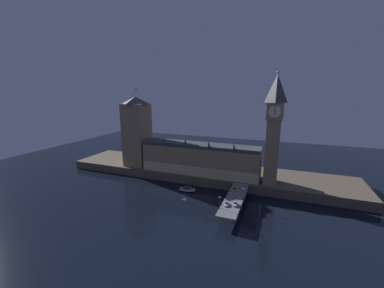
{
  "coord_description": "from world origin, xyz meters",
  "views": [
    {
      "loc": [
        55.08,
        -128.71,
        65.25
      ],
      "look_at": [
        -2.35,
        20.0,
        29.68
      ],
      "focal_mm": 22.0,
      "sensor_mm": 36.0,
      "label": 1
    }
  ],
  "objects_px": {
    "clock_tower": "(274,127)",
    "car_southbound_lead": "(235,204)",
    "pedestrian_near_rail": "(222,204)",
    "victoria_tower": "(137,131)",
    "street_lamp_near": "(220,201)",
    "car_northbound_lead": "(234,189)",
    "boat_upstream": "(187,189)",
    "car_northbound_trail": "(227,204)",
    "street_lamp_mid": "(244,192)",
    "street_lamp_far": "(232,181)"
  },
  "relations": [
    {
      "from": "clock_tower",
      "to": "car_southbound_lead",
      "type": "height_order",
      "value": "clock_tower"
    },
    {
      "from": "pedestrian_near_rail",
      "to": "victoria_tower",
      "type": "bearing_deg",
      "value": 150.5
    },
    {
      "from": "car_southbound_lead",
      "to": "street_lamp_near",
      "type": "xyz_separation_m",
      "value": [
        -7.04,
        -5.7,
        3.38
      ]
    },
    {
      "from": "car_northbound_lead",
      "to": "boat_upstream",
      "type": "distance_m",
      "value": 32.49
    },
    {
      "from": "car_southbound_lead",
      "to": "street_lamp_near",
      "type": "distance_m",
      "value": 9.67
    },
    {
      "from": "car_northbound_lead",
      "to": "car_northbound_trail",
      "type": "distance_m",
      "value": 20.54
    },
    {
      "from": "clock_tower",
      "to": "pedestrian_near_rail",
      "type": "relative_size",
      "value": 38.29
    },
    {
      "from": "clock_tower",
      "to": "street_lamp_mid",
      "type": "xyz_separation_m",
      "value": [
        -12.34,
        -30.64,
        -33.2
      ]
    },
    {
      "from": "clock_tower",
      "to": "boat_upstream",
      "type": "relative_size",
      "value": 5.89
    },
    {
      "from": "clock_tower",
      "to": "car_southbound_lead",
      "type": "xyz_separation_m",
      "value": [
        -14.95,
        -39.66,
        -36.67
      ]
    },
    {
      "from": "victoria_tower",
      "to": "car_northbound_lead",
      "type": "relative_size",
      "value": 14.07
    },
    {
      "from": "car_southbound_lead",
      "to": "street_lamp_near",
      "type": "relative_size",
      "value": 0.62
    },
    {
      "from": "victoria_tower",
      "to": "street_lamp_mid",
      "type": "distance_m",
      "value": 101.44
    },
    {
      "from": "street_lamp_near",
      "to": "street_lamp_far",
      "type": "bearing_deg",
      "value": 90.0
    },
    {
      "from": "pedestrian_near_rail",
      "to": "street_lamp_mid",
      "type": "bearing_deg",
      "value": 51.1
    },
    {
      "from": "victoria_tower",
      "to": "street_lamp_mid",
      "type": "bearing_deg",
      "value": -21.04
    },
    {
      "from": "victoria_tower",
      "to": "street_lamp_far",
      "type": "distance_m",
      "value": 88.15
    },
    {
      "from": "street_lamp_mid",
      "to": "pedestrian_near_rail",
      "type": "bearing_deg",
      "value": -128.9
    },
    {
      "from": "clock_tower",
      "to": "street_lamp_near",
      "type": "distance_m",
      "value": 60.42
    },
    {
      "from": "car_northbound_lead",
      "to": "boat_upstream",
      "type": "bearing_deg",
      "value": 176.35
    },
    {
      "from": "clock_tower",
      "to": "pedestrian_near_rail",
      "type": "height_order",
      "value": "clock_tower"
    },
    {
      "from": "car_northbound_trail",
      "to": "pedestrian_near_rail",
      "type": "distance_m",
      "value": 2.53
    },
    {
      "from": "clock_tower",
      "to": "car_northbound_trail",
      "type": "bearing_deg",
      "value": -115.33
    },
    {
      "from": "car_northbound_trail",
      "to": "street_lamp_far",
      "type": "relative_size",
      "value": 0.67
    },
    {
      "from": "clock_tower",
      "to": "street_lamp_mid",
      "type": "relative_size",
      "value": 10.54
    },
    {
      "from": "car_southbound_lead",
      "to": "boat_upstream",
      "type": "relative_size",
      "value": 0.34
    },
    {
      "from": "car_northbound_lead",
      "to": "boat_upstream",
      "type": "relative_size",
      "value": 0.36
    },
    {
      "from": "victoria_tower",
      "to": "street_lamp_far",
      "type": "height_order",
      "value": "victoria_tower"
    },
    {
      "from": "car_southbound_lead",
      "to": "street_lamp_far",
      "type": "height_order",
      "value": "street_lamp_far"
    },
    {
      "from": "clock_tower",
      "to": "car_northbound_lead",
      "type": "relative_size",
      "value": 16.31
    },
    {
      "from": "car_northbound_trail",
      "to": "boat_upstream",
      "type": "relative_size",
      "value": 0.39
    },
    {
      "from": "street_lamp_far",
      "to": "pedestrian_near_rail",
      "type": "bearing_deg",
      "value": -89.12
    },
    {
      "from": "car_northbound_trail",
      "to": "street_lamp_mid",
      "type": "height_order",
      "value": "street_lamp_mid"
    },
    {
      "from": "street_lamp_mid",
      "to": "street_lamp_far",
      "type": "distance_m",
      "value": 17.6
    },
    {
      "from": "street_lamp_mid",
      "to": "boat_upstream",
      "type": "height_order",
      "value": "street_lamp_mid"
    },
    {
      "from": "clock_tower",
      "to": "street_lamp_near",
      "type": "xyz_separation_m",
      "value": [
        -21.99,
        -45.36,
        -33.29
      ]
    },
    {
      "from": "victoria_tower",
      "to": "car_northbound_trail",
      "type": "xyz_separation_m",
      "value": [
        85.11,
        -45.74,
        -26.84
      ]
    },
    {
      "from": "car_northbound_lead",
      "to": "street_lamp_mid",
      "type": "height_order",
      "value": "street_lamp_mid"
    },
    {
      "from": "boat_upstream",
      "to": "car_northbound_trail",
      "type": "bearing_deg",
      "value": -35.29
    },
    {
      "from": "car_northbound_lead",
      "to": "clock_tower",
      "type": "bearing_deg",
      "value": 46.47
    },
    {
      "from": "street_lamp_near",
      "to": "car_southbound_lead",
      "type": "bearing_deg",
      "value": 39.02
    },
    {
      "from": "victoria_tower",
      "to": "boat_upstream",
      "type": "bearing_deg",
      "value": -23.52
    },
    {
      "from": "car_southbound_lead",
      "to": "street_lamp_far",
      "type": "relative_size",
      "value": 0.58
    },
    {
      "from": "car_northbound_lead",
      "to": "car_northbound_trail",
      "type": "bearing_deg",
      "value": -90.0
    },
    {
      "from": "street_lamp_mid",
      "to": "car_northbound_trail",
      "type": "bearing_deg",
      "value": -124.36
    },
    {
      "from": "clock_tower",
      "to": "car_southbound_lead",
      "type": "distance_m",
      "value": 56.05
    },
    {
      "from": "car_northbound_trail",
      "to": "boat_upstream",
      "type": "xyz_separation_m",
      "value": [
        -31.9,
        22.58,
        -5.89
      ]
    },
    {
      "from": "street_lamp_mid",
      "to": "boat_upstream",
      "type": "distance_m",
      "value": 41.91
    },
    {
      "from": "clock_tower",
      "to": "car_northbound_trail",
      "type": "xyz_separation_m",
      "value": [
        -19.38,
        -40.94,
        -36.76
      ]
    },
    {
      "from": "clock_tower",
      "to": "car_northbound_lead",
      "type": "xyz_separation_m",
      "value": [
        -19.38,
        -20.4,
        -36.81
      ]
    }
  ]
}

